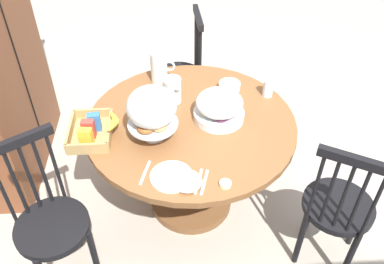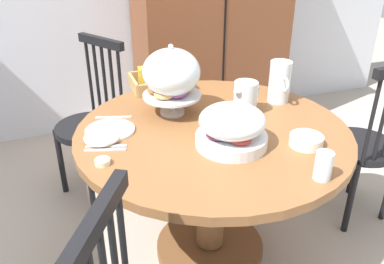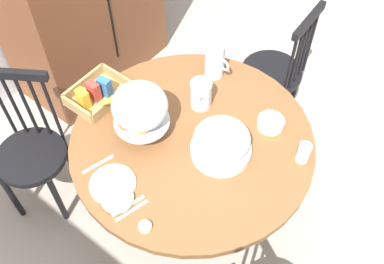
{
  "view_description": "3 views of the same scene",
  "coord_description": "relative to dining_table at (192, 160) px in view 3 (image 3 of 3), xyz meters",
  "views": [
    {
      "loc": [
        -1.91,
        0.24,
        2.27
      ],
      "look_at": [
        -0.15,
        0.12,
        0.74
      ],
      "focal_mm": 38.35,
      "sensor_mm": 36.0,
      "label": 1
    },
    {
      "loc": [
        -0.68,
        -1.4,
        1.59
      ],
      "look_at": [
        -0.15,
        0.12,
        0.74
      ],
      "focal_mm": 38.2,
      "sensor_mm": 36.0,
      "label": 2
    },
    {
      "loc": [
        -1.11,
        -0.7,
        2.55
      ],
      "look_at": [
        -0.05,
        0.12,
        0.79
      ],
      "focal_mm": 41.59,
      "sensor_mm": 36.0,
      "label": 3
    }
  ],
  "objects": [
    {
      "name": "pastry_stand_with_dome",
      "position": [
        -0.13,
        0.22,
        0.4
      ],
      "size": [
        0.28,
        0.28,
        0.34
      ],
      "color": "silver",
      "rests_on": "dining_table"
    },
    {
      "name": "dinner_fork",
      "position": [
        -0.49,
        -0.04,
        0.21
      ],
      "size": [
        0.17,
        0.06,
        0.01
      ],
      "primitive_type": "cube",
      "rotation": [
        0.0,
        0.0,
        9.15
      ],
      "color": "silver",
      "rests_on": "dining_table"
    },
    {
      "name": "china_plate_large",
      "position": [
        -0.44,
        0.13,
        0.21
      ],
      "size": [
        0.22,
        0.22,
        0.01
      ],
      "primitive_type": "cylinder",
      "color": "white",
      "rests_on": "dining_table"
    },
    {
      "name": "windsor_chair_by_cabinet",
      "position": [
        -0.47,
        0.79,
        -0.08
      ],
      "size": [
        0.46,
        0.46,
        0.97
      ],
      "color": "black",
      "rests_on": "ground_plane"
    },
    {
      "name": "cereal_bowl",
      "position": [
        0.31,
        -0.27,
        0.23
      ],
      "size": [
        0.14,
        0.14,
        0.04
      ],
      "primitive_type": "cylinder",
      "color": "white",
      "rests_on": "dining_table"
    },
    {
      "name": "drinking_glass",
      "position": [
        0.22,
        -0.5,
        0.26
      ],
      "size": [
        0.06,
        0.06,
        0.11
      ],
      "primitive_type": "cylinder",
      "color": "silver",
      "rests_on": "dining_table"
    },
    {
      "name": "milk_pitcher",
      "position": [
        0.21,
        0.1,
        0.28
      ],
      "size": [
        0.19,
        0.11,
        0.16
      ],
      "color": "silver",
      "rests_on": "dining_table"
    },
    {
      "name": "china_plate_small",
      "position": [
        -0.49,
        0.05,
        0.22
      ],
      "size": [
        0.15,
        0.15,
        0.01
      ],
      "primitive_type": "cylinder",
      "color": "white",
      "rests_on": "china_plate_large"
    },
    {
      "name": "cereal_basket",
      "position": [
        -0.1,
        0.55,
        0.25
      ],
      "size": [
        0.32,
        0.3,
        0.12
      ],
      "color": "tan",
      "rests_on": "dining_table"
    },
    {
      "name": "dining_table",
      "position": [
        0.0,
        0.0,
        0.0
      ],
      "size": [
        1.24,
        1.24,
        0.74
      ],
      "color": "brown",
      "rests_on": "ground_plane"
    },
    {
      "name": "ground_plane",
      "position": [
        0.05,
        -0.12,
        -0.54
      ],
      "size": [
        10.0,
        10.0,
        0.0
      ],
      "primitive_type": "plane",
      "color": "#A89E8E"
    },
    {
      "name": "soup_spoon",
      "position": [
        -0.4,
        0.26,
        0.21
      ],
      "size": [
        0.17,
        0.06,
        0.01
      ],
      "primitive_type": "cube",
      "rotation": [
        0.0,
        0.0,
        9.15
      ],
      "color": "silver",
      "rests_on": "dining_table"
    },
    {
      "name": "windsor_chair_near_window",
      "position": [
        0.92,
        0.02,
        -0.08
      ],
      "size": [
        0.4,
        0.4,
        0.97
      ],
      "color": "black",
      "rests_on": "ground_plane"
    },
    {
      "name": "table_knife",
      "position": [
        -0.48,
        -0.01,
        0.21
      ],
      "size": [
        0.17,
        0.06,
        0.01
      ],
      "primitive_type": "cube",
      "rotation": [
        0.0,
        0.0,
        9.15
      ],
      "color": "silver",
      "rests_on": "dining_table"
    },
    {
      "name": "butter_dish",
      "position": [
        -0.52,
        -0.14,
        0.22
      ],
      "size": [
        0.06,
        0.06,
        0.02
      ],
      "primitive_type": "cylinder",
      "color": "beige",
      "rests_on": "dining_table"
    },
    {
      "name": "fruit_platter_covered",
      "position": [
        0.02,
        -0.17,
        0.29
      ],
      "size": [
        0.3,
        0.3,
        0.18
      ],
      "color": "silver",
      "rests_on": "dining_table"
    },
    {
      "name": "orange_juice_pitcher",
      "position": [
        0.44,
        0.18,
        0.3
      ],
      "size": [
        0.11,
        0.19,
        0.21
      ],
      "color": "silver",
      "rests_on": "dining_table"
    }
  ]
}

